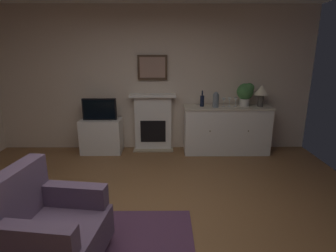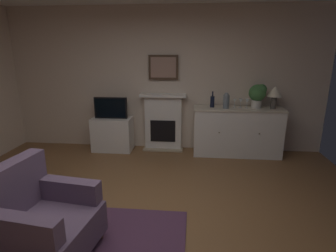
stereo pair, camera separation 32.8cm
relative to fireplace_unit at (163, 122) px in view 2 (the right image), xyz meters
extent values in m
cube|color=brown|center=(-0.01, -2.57, -0.60)|extent=(6.04, 5.45, 0.10)
cube|color=beige|center=(-0.01, 0.13, 0.79)|extent=(6.04, 0.06, 2.68)
cube|color=#4C2D47|center=(-0.76, -2.98, -0.54)|extent=(2.59, 1.59, 0.02)
cube|color=white|center=(0.00, 0.01, -0.02)|extent=(0.70, 0.18, 1.05)
cube|color=tan|center=(0.00, -0.09, -0.53)|extent=(0.77, 0.20, 0.03)
cube|color=black|center=(0.00, -0.09, -0.16)|extent=(0.48, 0.02, 0.42)
cube|color=white|center=(0.00, -0.02, 0.53)|extent=(0.87, 0.27, 0.05)
cube|color=#473323|center=(0.00, 0.05, 1.04)|extent=(0.55, 0.03, 0.45)
cube|color=#9E7A6B|center=(0.00, 0.03, 1.04)|extent=(0.47, 0.01, 0.37)
cube|color=white|center=(1.39, -0.18, -0.12)|extent=(1.57, 0.45, 0.86)
cube|color=beige|center=(1.39, -0.18, 0.33)|extent=(1.60, 0.48, 0.03)
sphere|color=brown|center=(1.04, -0.41, -0.06)|extent=(0.02, 0.02, 0.02)
sphere|color=brown|center=(1.73, -0.41, -0.06)|extent=(0.02, 0.02, 0.02)
cylinder|color=#4C4742|center=(1.98, -0.18, 0.45)|extent=(0.10, 0.10, 0.22)
cone|color=#EFE5C6|center=(1.98, -0.18, 0.65)|extent=(0.26, 0.26, 0.18)
cylinder|color=black|center=(0.91, -0.14, 0.44)|extent=(0.08, 0.08, 0.20)
cylinder|color=black|center=(0.91, -0.14, 0.59)|extent=(0.03, 0.03, 0.09)
cylinder|color=silver|center=(1.31, -0.18, 0.34)|extent=(0.06, 0.06, 0.00)
cylinder|color=silver|center=(1.31, -0.18, 0.39)|extent=(0.01, 0.01, 0.09)
cone|color=silver|center=(1.31, -0.18, 0.47)|extent=(0.07, 0.07, 0.07)
cylinder|color=silver|center=(1.42, -0.15, 0.34)|extent=(0.06, 0.06, 0.00)
cylinder|color=silver|center=(1.42, -0.15, 0.39)|extent=(0.01, 0.01, 0.09)
cone|color=silver|center=(1.42, -0.15, 0.47)|extent=(0.07, 0.07, 0.07)
cylinder|color=silver|center=(1.53, -0.17, 0.34)|extent=(0.06, 0.06, 0.00)
cylinder|color=silver|center=(1.53, -0.17, 0.39)|extent=(0.01, 0.01, 0.09)
cone|color=silver|center=(1.53, -0.17, 0.47)|extent=(0.07, 0.07, 0.07)
cylinder|color=slate|center=(1.15, -0.23, 0.46)|extent=(0.11, 0.11, 0.24)
sphere|color=slate|center=(1.15, -0.23, 0.58)|extent=(0.08, 0.08, 0.08)
cube|color=white|center=(-0.97, -0.16, -0.23)|extent=(0.75, 0.42, 0.65)
cube|color=black|center=(-0.97, -0.18, 0.30)|extent=(0.62, 0.06, 0.40)
cube|color=black|center=(-0.97, -0.22, 0.30)|extent=(0.57, 0.01, 0.35)
cylinder|color=beige|center=(1.70, -0.13, 0.41)|extent=(0.18, 0.18, 0.14)
sphere|color=#3D753D|center=(1.70, -0.13, 0.61)|extent=(0.30, 0.30, 0.30)
sphere|color=#3D753D|center=(1.76, -0.16, 0.68)|extent=(0.18, 0.18, 0.18)
cube|color=#604C66|center=(-0.72, -3.01, -0.29)|extent=(0.89, 0.86, 0.32)
cube|color=#604C66|center=(-1.05, -2.96, 0.12)|extent=(0.26, 0.77, 0.50)
cube|color=#604C66|center=(-0.77, -3.32, -0.02)|extent=(0.73, 0.23, 0.22)
cube|color=#604C66|center=(-0.68, -2.69, -0.02)|extent=(0.73, 0.23, 0.22)
cylinder|color=#473323|center=(-0.35, -2.73, -0.50)|extent=(0.05, 0.05, 0.10)
cylinder|color=#473323|center=(-1.02, -2.65, -0.50)|extent=(0.05, 0.05, 0.10)
camera|label=1|loc=(0.25, -5.05, 1.34)|focal=28.89mm
camera|label=2|loc=(0.58, -5.04, 1.34)|focal=28.89mm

